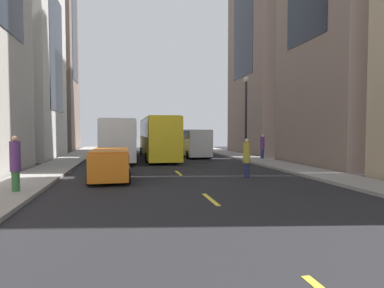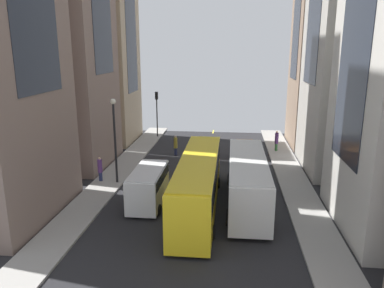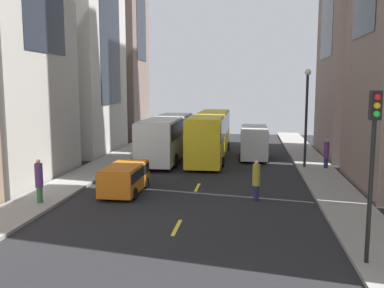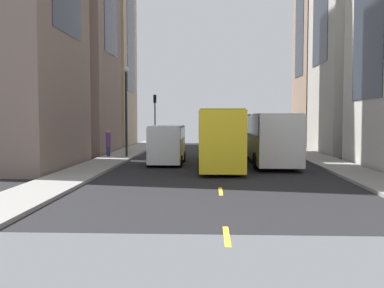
# 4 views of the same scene
# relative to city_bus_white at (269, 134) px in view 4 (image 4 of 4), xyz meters

# --- Properties ---
(ground_plane) EXTENTS (41.68, 41.68, 0.00)m
(ground_plane) POSITION_rel_city_bus_white_xyz_m (3.56, -2.33, -2.01)
(ground_plane) COLOR black
(sidewalk_west) EXTENTS (2.53, 44.00, 0.15)m
(sidewalk_west) POSITION_rel_city_bus_white_xyz_m (-4.02, -2.33, -1.93)
(sidewalk_west) COLOR gray
(sidewalk_west) RESTS_ON ground
(sidewalk_east) EXTENTS (2.53, 44.00, 0.15)m
(sidewalk_east) POSITION_rel_city_bus_white_xyz_m (11.13, -2.33, -1.93)
(sidewalk_east) COLOR gray
(sidewalk_east) RESTS_ON ground
(lane_stripe_0) EXTENTS (0.16, 2.00, 0.01)m
(lane_stripe_0) POSITION_rel_city_bus_white_xyz_m (3.56, -23.33, -2.00)
(lane_stripe_0) COLOR yellow
(lane_stripe_0) RESTS_ON ground
(lane_stripe_1) EXTENTS (0.16, 2.00, 0.01)m
(lane_stripe_1) POSITION_rel_city_bus_white_xyz_m (3.56, -16.33, -2.00)
(lane_stripe_1) COLOR yellow
(lane_stripe_1) RESTS_ON ground
(lane_stripe_2) EXTENTS (0.16, 2.00, 0.01)m
(lane_stripe_2) POSITION_rel_city_bus_white_xyz_m (3.56, -9.33, -2.00)
(lane_stripe_2) COLOR yellow
(lane_stripe_2) RESTS_ON ground
(lane_stripe_3) EXTENTS (0.16, 2.00, 0.01)m
(lane_stripe_3) POSITION_rel_city_bus_white_xyz_m (3.56, -2.33, -2.00)
(lane_stripe_3) COLOR yellow
(lane_stripe_3) RESTS_ON ground
(lane_stripe_4) EXTENTS (0.16, 2.00, 0.01)m
(lane_stripe_4) POSITION_rel_city_bus_white_xyz_m (3.56, 4.67, -2.00)
(lane_stripe_4) COLOR yellow
(lane_stripe_4) RESTS_ON ground
(lane_stripe_5) EXTENTS (0.16, 2.00, 0.01)m
(lane_stripe_5) POSITION_rel_city_bus_white_xyz_m (3.56, 11.67, -2.00)
(lane_stripe_5) COLOR yellow
(lane_stripe_5) RESTS_ON ground
(lane_stripe_6) EXTENTS (0.16, 2.00, 0.01)m
(lane_stripe_6) POSITION_rel_city_bus_white_xyz_m (3.56, 18.67, -2.00)
(lane_stripe_6) COLOR yellow
(lane_stripe_6) RESTS_ON ground
(building_east_0) EXTENTS (6.70, 7.73, 25.88)m
(building_east_0) POSITION_rel_city_bus_white_xyz_m (15.91, -17.33, 10.94)
(building_east_0) COLOR tan
(building_east_0) RESTS_ON ground
(city_bus_white) EXTENTS (2.80, 11.41, 3.35)m
(city_bus_white) POSITION_rel_city_bus_white_xyz_m (0.00, 0.00, 0.00)
(city_bus_white) COLOR silver
(city_bus_white) RESTS_ON ground
(streetcar_yellow) EXTENTS (2.70, 13.30, 3.59)m
(streetcar_yellow) POSITION_rel_city_bus_white_xyz_m (3.36, 1.19, 0.12)
(streetcar_yellow) COLOR yellow
(streetcar_yellow) RESTS_ON ground
(delivery_van_white) EXTENTS (2.25, 5.16, 2.58)m
(delivery_van_white) POSITION_rel_city_bus_white_xyz_m (6.88, 0.97, -0.50)
(delivery_van_white) COLOR white
(delivery_van_white) RESTS_ON ground
(car_orange_0) EXTENTS (1.96, 4.03, 1.55)m
(car_orange_0) POSITION_rel_city_bus_white_xyz_m (-0.21, -11.11, -1.09)
(car_orange_0) COLOR orange
(car_orange_0) RESTS_ON ground
(pedestrian_walking_far) EXTENTS (0.38, 0.38, 2.07)m
(pedestrian_walking_far) POSITION_rel_city_bus_white_xyz_m (6.85, -11.65, -0.92)
(pedestrian_walking_far) COLOR navy
(pedestrian_walking_far) RESTS_ON ground
(pedestrian_crossing_near) EXTENTS (0.38, 0.38, 2.01)m
(pedestrian_crossing_near) POSITION_rel_city_bus_white_xyz_m (11.79, -3.02, -0.80)
(pedestrian_crossing_near) COLOR navy
(pedestrian_crossing_near) RESTS_ON ground
(pedestrian_waiting_curb) EXTENTS (0.38, 0.38, 2.15)m
(pedestrian_waiting_curb) POSITION_rel_city_bus_white_xyz_m (-3.60, -14.03, -0.73)
(pedestrian_waiting_curb) COLOR #336B38
(pedestrian_waiting_curb) RESTS_ON ground
(traffic_light_near_corner) EXTENTS (0.32, 0.44, 5.50)m
(traffic_light_near_corner) POSITION_rel_city_bus_white_xyz_m (10.26, -19.28, 1.99)
(traffic_light_near_corner) COLOR black
(traffic_light_near_corner) RESTS_ON ground
(streetlamp_near) EXTENTS (0.44, 0.44, 6.80)m
(streetlamp_near) POSITION_rel_city_bus_white_xyz_m (10.36, -2.88, 2.33)
(streetlamp_near) COLOR black
(streetlamp_near) RESTS_ON ground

